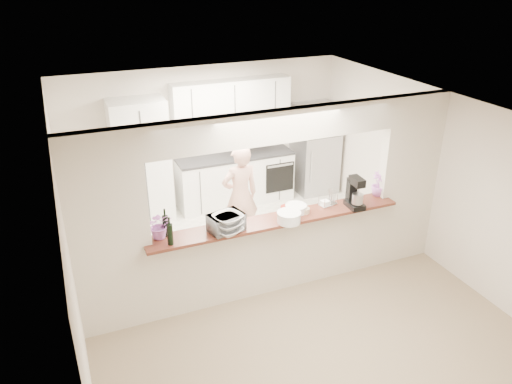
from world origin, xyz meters
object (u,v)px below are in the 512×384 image
refrigerator (315,149)px  person (240,196)px  stand_mixer (355,194)px  toaster_oven (226,223)px

refrigerator → person: 2.44m
stand_mixer → person: person is taller
stand_mixer → person: bearing=126.9°
refrigerator → toaster_oven: bearing=-135.0°
refrigerator → stand_mixer: bearing=-109.0°
stand_mixer → person: size_ratio=0.27×
person → toaster_oven: bearing=59.4°
refrigerator → toaster_oven: refrigerator is taller
stand_mixer → person: 1.86m
toaster_oven → stand_mixer: 1.80m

